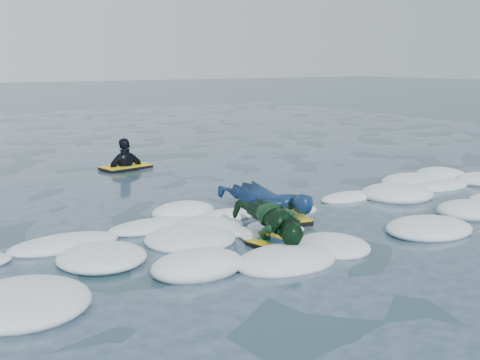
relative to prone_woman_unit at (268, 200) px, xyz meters
name	(u,v)px	position (x,y,z in m)	size (l,w,h in m)	color
ground	(252,258)	(-1.25, -1.44, -0.22)	(120.00, 120.00, 0.00)	#182F3A
foam_band	(206,236)	(-1.25, -0.41, -0.22)	(12.00, 3.10, 0.30)	white
prone_woman_unit	(268,200)	(0.00, 0.00, 0.00)	(0.89, 1.70, 0.42)	black
prone_child_unit	(275,224)	(-0.75, -1.19, 0.04)	(0.88, 1.39, 0.50)	black
waiting_rider_unit	(126,174)	(-0.25, 4.58, -0.31)	(1.07, 0.70, 1.48)	black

